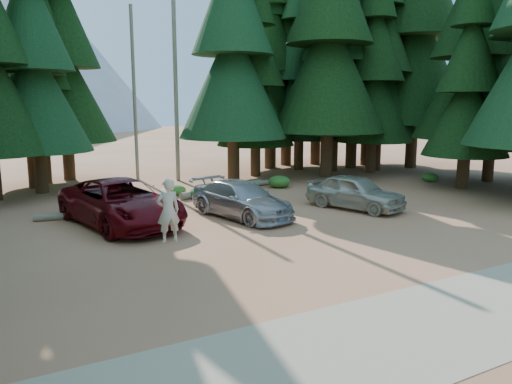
{
  "coord_description": "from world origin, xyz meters",
  "views": [
    {
      "loc": [
        -9.21,
        -13.24,
        4.54
      ],
      "look_at": [
        -0.39,
        2.79,
        1.25
      ],
      "focal_mm": 35.0,
      "sensor_mm": 36.0,
      "label": 1
    }
  ],
  "objects_px": {
    "silver_minivan_center": "(241,199)",
    "log_left": "(86,215)",
    "log_mid": "(250,184)",
    "red_pickup": "(121,203)",
    "frisbee_player": "(168,211)",
    "log_right": "(224,189)",
    "silver_minivan_right": "(355,192)"
  },
  "relations": [
    {
      "from": "frisbee_player",
      "to": "log_right",
      "type": "bearing_deg",
      "value": -122.01
    },
    {
      "from": "frisbee_player",
      "to": "log_left",
      "type": "xyz_separation_m",
      "value": [
        -1.22,
        6.55,
        -1.29
      ]
    },
    {
      "from": "red_pickup",
      "to": "log_mid",
      "type": "xyz_separation_m",
      "value": [
        8.3,
        5.31,
        -0.71
      ]
    },
    {
      "from": "silver_minivan_center",
      "to": "log_left",
      "type": "height_order",
      "value": "silver_minivan_center"
    },
    {
      "from": "red_pickup",
      "to": "silver_minivan_center",
      "type": "distance_m",
      "value": 4.67
    },
    {
      "from": "silver_minivan_right",
      "to": "log_right",
      "type": "distance_m",
      "value": 7.16
    },
    {
      "from": "log_left",
      "to": "silver_minivan_center",
      "type": "bearing_deg",
      "value": -16.07
    },
    {
      "from": "log_left",
      "to": "log_mid",
      "type": "xyz_separation_m",
      "value": [
        9.27,
        3.5,
        0.01
      ]
    },
    {
      "from": "log_mid",
      "to": "log_right",
      "type": "distance_m",
      "value": 2.21
    },
    {
      "from": "log_right",
      "to": "log_mid",
      "type": "bearing_deg",
      "value": 5.47
    },
    {
      "from": "log_left",
      "to": "log_right",
      "type": "height_order",
      "value": "log_right"
    },
    {
      "from": "red_pickup",
      "to": "frisbee_player",
      "type": "bearing_deg",
      "value": -98.66
    },
    {
      "from": "red_pickup",
      "to": "log_left",
      "type": "height_order",
      "value": "red_pickup"
    },
    {
      "from": "silver_minivan_right",
      "to": "log_left",
      "type": "relative_size",
      "value": 1.13
    },
    {
      "from": "silver_minivan_center",
      "to": "log_right",
      "type": "xyz_separation_m",
      "value": [
        1.73,
        5.36,
        -0.54
      ]
    },
    {
      "from": "log_mid",
      "to": "log_right",
      "type": "xyz_separation_m",
      "value": [
        -2.01,
        -0.93,
        0.04
      ]
    },
    {
      "from": "silver_minivan_center",
      "to": "log_left",
      "type": "xyz_separation_m",
      "value": [
        -5.54,
        2.79,
        -0.58
      ]
    },
    {
      "from": "log_mid",
      "to": "silver_minivan_center",
      "type": "bearing_deg",
      "value": -123.81
    },
    {
      "from": "silver_minivan_center",
      "to": "log_right",
      "type": "relative_size",
      "value": 0.88
    },
    {
      "from": "log_left",
      "to": "log_mid",
      "type": "bearing_deg",
      "value": 31.37
    },
    {
      "from": "silver_minivan_center",
      "to": "log_mid",
      "type": "xyz_separation_m",
      "value": [
        3.74,
        6.29,
        -0.57
      ]
    },
    {
      "from": "silver_minivan_right",
      "to": "log_mid",
      "type": "height_order",
      "value": "silver_minivan_right"
    },
    {
      "from": "silver_minivan_right",
      "to": "log_right",
      "type": "xyz_separation_m",
      "value": [
        -3.28,
        6.34,
        -0.56
      ]
    },
    {
      "from": "frisbee_player",
      "to": "log_mid",
      "type": "xyz_separation_m",
      "value": [
        8.06,
        10.05,
        -1.29
      ]
    },
    {
      "from": "red_pickup",
      "to": "log_mid",
      "type": "distance_m",
      "value": 9.88
    },
    {
      "from": "log_left",
      "to": "log_mid",
      "type": "height_order",
      "value": "log_mid"
    },
    {
      "from": "log_right",
      "to": "silver_minivan_right",
      "type": "bearing_deg",
      "value": -82.02
    },
    {
      "from": "silver_minivan_right",
      "to": "frisbee_player",
      "type": "height_order",
      "value": "frisbee_player"
    },
    {
      "from": "log_mid",
      "to": "log_left",
      "type": "bearing_deg",
      "value": -162.42
    },
    {
      "from": "red_pickup",
      "to": "silver_minivan_right",
      "type": "relative_size",
      "value": 1.41
    },
    {
      "from": "silver_minivan_right",
      "to": "log_mid",
      "type": "distance_m",
      "value": 7.4
    },
    {
      "from": "frisbee_player",
      "to": "silver_minivan_right",
      "type": "bearing_deg",
      "value": -161.86
    }
  ]
}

